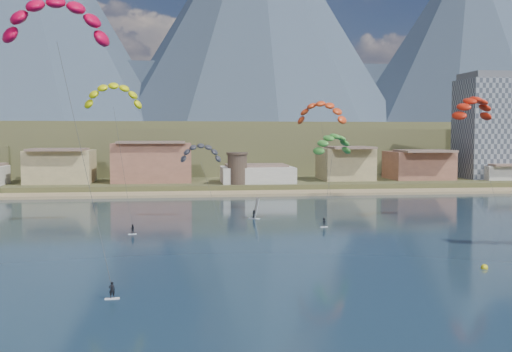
{
  "coord_description": "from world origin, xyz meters",
  "views": [
    {
      "loc": [
        -10.31,
        -51.85,
        15.95
      ],
      "look_at": [
        0.0,
        32.0,
        10.0
      ],
      "focal_mm": 43.58,
      "sensor_mm": 36.0,
      "label": 1
    }
  ],
  "objects_px": {
    "windsurfer": "(255,212)",
    "watchtower": "(237,168)",
    "kitesurfer_yellow": "(113,92)",
    "kitesurfer_green": "(333,142)",
    "buoy": "(484,268)",
    "apartment_tower": "(494,126)",
    "kitesurfer_red": "(56,14)"
  },
  "relations": [
    {
      "from": "watchtower",
      "to": "kitesurfer_green",
      "type": "bearing_deg",
      "value": -77.35
    },
    {
      "from": "watchtower",
      "to": "buoy",
      "type": "distance_m",
      "value": 100.14
    },
    {
      "from": "windsurfer",
      "to": "watchtower",
      "type": "bearing_deg",
      "value": 88.22
    },
    {
      "from": "windsurfer",
      "to": "kitesurfer_yellow",
      "type": "bearing_deg",
      "value": -168.03
    },
    {
      "from": "watchtower",
      "to": "kitesurfer_green",
      "type": "height_order",
      "value": "kitesurfer_green"
    },
    {
      "from": "kitesurfer_red",
      "to": "windsurfer",
      "type": "xyz_separation_m",
      "value": [
        26.65,
        43.53,
        -27.35
      ]
    },
    {
      "from": "kitesurfer_red",
      "to": "kitesurfer_green",
      "type": "relative_size",
      "value": 1.82
    },
    {
      "from": "kitesurfer_yellow",
      "to": "kitesurfer_green",
      "type": "height_order",
      "value": "kitesurfer_yellow"
    },
    {
      "from": "watchtower",
      "to": "kitesurfer_green",
      "type": "relative_size",
      "value": 0.49
    },
    {
      "from": "windsurfer",
      "to": "buoy",
      "type": "height_order",
      "value": "windsurfer"
    },
    {
      "from": "apartment_tower",
      "to": "kitesurfer_red",
      "type": "height_order",
      "value": "apartment_tower"
    },
    {
      "from": "kitesurfer_red",
      "to": "buoy",
      "type": "xyz_separation_m",
      "value": [
        48.31,
        -1.58,
        -28.42
      ]
    },
    {
      "from": "watchtower",
      "to": "kitesurfer_red",
      "type": "relative_size",
      "value": 0.27
    },
    {
      "from": "windsurfer",
      "to": "buoy",
      "type": "relative_size",
      "value": 4.77
    },
    {
      "from": "watchtower",
      "to": "buoy",
      "type": "relative_size",
      "value": 10.77
    },
    {
      "from": "kitesurfer_yellow",
      "to": "windsurfer",
      "type": "height_order",
      "value": "kitesurfer_yellow"
    },
    {
      "from": "windsurfer",
      "to": "buoy",
      "type": "xyz_separation_m",
      "value": [
        21.66,
        -45.11,
        -1.07
      ]
    },
    {
      "from": "watchtower",
      "to": "buoy",
      "type": "height_order",
      "value": "watchtower"
    },
    {
      "from": "kitesurfer_green",
      "to": "kitesurfer_yellow",
      "type": "bearing_deg",
      "value": -175.79
    },
    {
      "from": "kitesurfer_yellow",
      "to": "windsurfer",
      "type": "relative_size",
      "value": 6.73
    },
    {
      "from": "kitesurfer_red",
      "to": "windsurfer",
      "type": "relative_size",
      "value": 8.33
    },
    {
      "from": "watchtower",
      "to": "buoy",
      "type": "bearing_deg",
      "value": -78.45
    },
    {
      "from": "kitesurfer_red",
      "to": "kitesurfer_yellow",
      "type": "bearing_deg",
      "value": 87.12
    },
    {
      "from": "apartment_tower",
      "to": "kitesurfer_yellow",
      "type": "distance_m",
      "value": 128.56
    },
    {
      "from": "buoy",
      "to": "windsurfer",
      "type": "bearing_deg",
      "value": 115.65
    },
    {
      "from": "watchtower",
      "to": "kitesurfer_red",
      "type": "height_order",
      "value": "kitesurfer_red"
    },
    {
      "from": "kitesurfer_yellow",
      "to": "buoy",
      "type": "height_order",
      "value": "kitesurfer_yellow"
    },
    {
      "from": "kitesurfer_red",
      "to": "windsurfer",
      "type": "height_order",
      "value": "kitesurfer_red"
    },
    {
      "from": "kitesurfer_red",
      "to": "kitesurfer_yellow",
      "type": "height_order",
      "value": "kitesurfer_red"
    },
    {
      "from": "kitesurfer_yellow",
      "to": "buoy",
      "type": "xyz_separation_m",
      "value": [
        46.39,
        -39.87,
        -22.57
      ]
    },
    {
      "from": "kitesurfer_yellow",
      "to": "kitesurfer_green",
      "type": "xyz_separation_m",
      "value": [
        38.75,
        2.85,
        -8.43
      ]
    },
    {
      "from": "apartment_tower",
      "to": "kitesurfer_red",
      "type": "xyz_separation_m",
      "value": [
        -108.29,
        -110.34,
        10.74
      ]
    }
  ]
}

